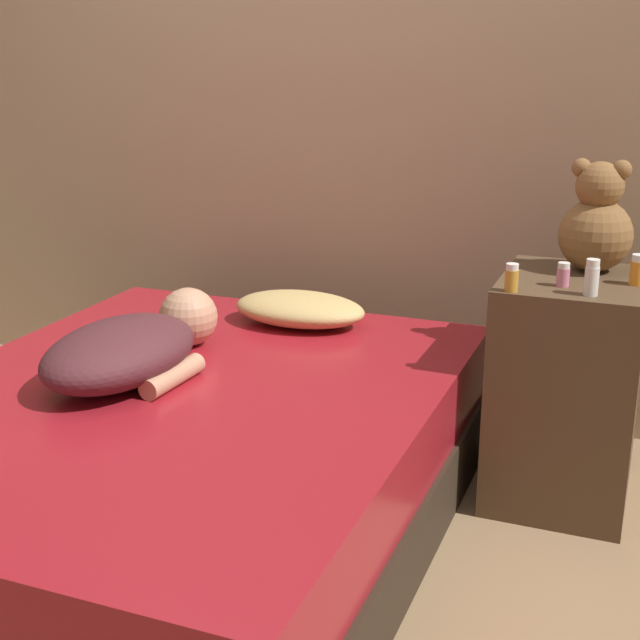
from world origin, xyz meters
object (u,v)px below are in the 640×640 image
pillow (300,309)px  bottle_white (592,278)px  teddy_bear (596,223)px  bottle_amber (512,278)px  bottle_pink (563,275)px  bottle_orange (638,270)px  person_lying (133,346)px

pillow → bottle_white: size_ratio=4.53×
teddy_bear → bottle_white: teddy_bear is taller
bottle_amber → bottle_pink: 0.17m
pillow → bottle_orange: bottle_orange is taller
bottle_white → teddy_bear: bearing=94.3°
pillow → bottle_pink: bottle_pink is taller
pillow → teddy_bear: bearing=4.2°
bottle_pink → bottle_white: bearing=-39.9°
bottle_pink → bottle_white: 0.11m
pillow → person_lying: person_lying is taller
bottle_white → person_lying: bearing=-161.7°
teddy_bear → bottle_white: (0.02, -0.29, -0.10)m
bottle_amber → bottle_white: 0.21m
bottle_amber → pillow: bearing=160.9°
teddy_bear → bottle_amber: (-0.19, -0.33, -0.11)m
person_lying → bottle_white: 1.31m
person_lying → bottle_amber: 1.10m
person_lying → bottle_pink: 1.25m
bottle_pink → pillow: bearing=170.2°
pillow → bottle_orange: (1.08, -0.06, 0.25)m
person_lying → bottle_amber: bearing=23.3°
pillow → person_lying: (-0.26, -0.63, 0.03)m
bottle_orange → bottle_pink: bottle_orange is taller
person_lying → bottle_orange: 1.47m
pillow → bottle_orange: 1.11m
teddy_bear → bottle_pink: bearing=-105.7°
teddy_bear → pillow: bearing=-175.8°
teddy_bear → bottle_orange: bearing=-43.1°
bottle_amber → bottle_white: size_ratio=0.78×
bottle_amber → bottle_white: (0.21, 0.04, 0.01)m
pillow → bottle_pink: size_ratio=6.69×
pillow → teddy_bear: (0.94, 0.07, 0.35)m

